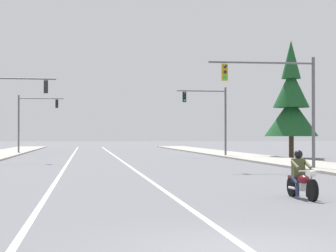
# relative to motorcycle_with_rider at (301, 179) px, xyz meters

# --- Properties ---
(ground_plane) EXTENTS (400.00, 400.00, 0.00)m
(ground_plane) POSITION_rel_motorcycle_with_rider_xyz_m (-3.69, -7.96, -0.59)
(ground_plane) COLOR #5B5B60
(lane_stripe_center) EXTENTS (0.16, 100.00, 0.01)m
(lane_stripe_center) POSITION_rel_motorcycle_with_rider_xyz_m (-3.73, 37.04, -0.58)
(lane_stripe_center) COLOR beige
(lane_stripe_center) RESTS_ON ground
(lane_stripe_left) EXTENTS (0.16, 100.00, 0.01)m
(lane_stripe_left) POSITION_rel_motorcycle_with_rider_xyz_m (-7.63, 37.04, -0.58)
(lane_stripe_left) COLOR beige
(lane_stripe_left) RESTS_ON ground
(sidewalk_kerb_right) EXTENTS (4.40, 110.00, 0.14)m
(sidewalk_kerb_right) POSITION_rel_motorcycle_with_rider_xyz_m (7.44, 32.04, -0.52)
(sidewalk_kerb_right) COLOR #9E998E
(sidewalk_kerb_right) RESTS_ON ground
(motorcycle_with_rider) EXTENTS (0.70, 2.19, 1.46)m
(motorcycle_with_rider) POSITION_rel_motorcycle_with_rider_xyz_m (0.00, 0.00, 0.00)
(motorcycle_with_rider) COLOR black
(motorcycle_with_rider) RESTS_ON ground
(traffic_signal_near_right) EXTENTS (5.95, 0.39, 6.20)m
(traffic_signal_near_right) POSITION_rel_motorcycle_with_rider_xyz_m (4.24, 15.40, 3.58)
(traffic_signal_near_right) COLOR #56565B
(traffic_signal_near_right) RESTS_ON ground
(traffic_signal_near_left) EXTENTS (4.85, 0.53, 6.20)m
(traffic_signal_near_left) POSITION_rel_motorcycle_with_rider_xyz_m (-11.84, 27.02, 3.51)
(traffic_signal_near_left) COLOR #56565B
(traffic_signal_near_left) RESTS_ON ground
(traffic_signal_mid_right) EXTENTS (4.51, 0.55, 6.20)m
(traffic_signal_mid_right) POSITION_rel_motorcycle_with_rider_xyz_m (4.73, 37.88, 3.49)
(traffic_signal_mid_right) COLOR #56565B
(traffic_signal_mid_right) RESTS_ON ground
(traffic_signal_mid_left) EXTENTS (4.79, 0.37, 6.20)m
(traffic_signal_mid_left) POSITION_rel_motorcycle_with_rider_xyz_m (-12.11, 51.47, 3.51)
(traffic_signal_mid_left) COLOR #56565B
(traffic_signal_mid_left) RESTS_ON ground
(conifer_tree_right_verge_far) EXTENTS (4.49, 4.49, 9.89)m
(conifer_tree_right_verge_far) POSITION_rel_motorcycle_with_rider_xyz_m (10.69, 33.71, 3.95)
(conifer_tree_right_verge_far) COLOR #4C3828
(conifer_tree_right_verge_far) RESTS_ON ground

